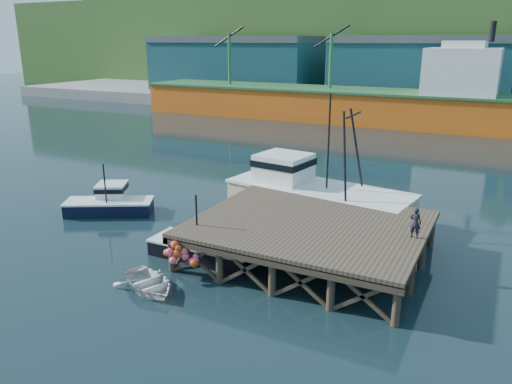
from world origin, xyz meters
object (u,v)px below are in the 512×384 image
Objects in this scene: boat_navy at (110,202)px; dinghy at (148,283)px; boat_black at (206,244)px; trawler at (314,192)px; dockworker at (415,223)px.

dinghy is at bearing -68.16° from boat_navy.
dinghy is at bearing -94.69° from boat_black.
dinghy is (-3.33, -13.40, -1.33)m from trawler.
trawler is at bearing 11.46° from dinghy.
boat_black is 4.61m from dinghy.
boat_black is at bearing 18.51° from dockworker.
boat_black is 0.47× the size of trawler.
trawler is 8.34× the size of dockworker.
dockworker reaches higher than boat_navy.
boat_navy reaches higher than dinghy.
dockworker is (10.53, 2.58, 2.20)m from boat_black.
trawler is 9.87m from dockworker.
boat_black is at bearing -100.29° from trawler.
boat_navy is 10.38m from boat_black.
dockworker is at bearing -31.22° from dinghy.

